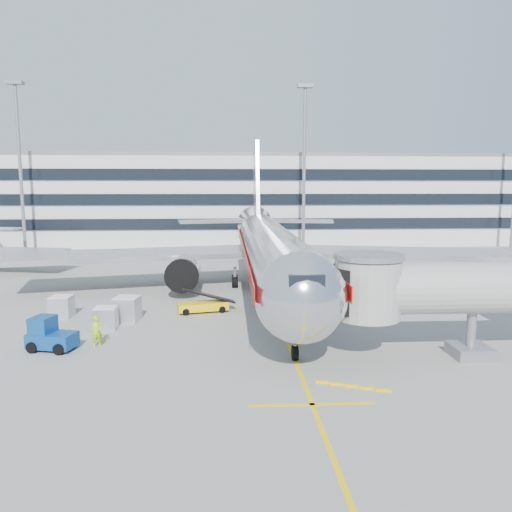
{
  "coord_description": "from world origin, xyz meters",
  "views": [
    {
      "loc": [
        -3.85,
        -35.87,
        10.07
      ],
      "look_at": [
        -1.41,
        7.6,
        4.0
      ],
      "focal_mm": 35.0,
      "sensor_mm": 36.0,
      "label": 1
    }
  ],
  "objects": [
    {
      "name": "light_mast_centre",
      "position": [
        8.0,
        42.0,
        14.88
      ],
      "size": [
        2.4,
        1.2,
        25.45
      ],
      "color": "gray",
      "rests_on": "ground"
    },
    {
      "name": "terminal",
      "position": [
        0.0,
        57.95,
        7.8
      ],
      "size": [
        150.0,
        24.25,
        15.6
      ],
      "color": "silver",
      "rests_on": "ground"
    },
    {
      "name": "ground",
      "position": [
        0.0,
        0.0,
        0.0
      ],
      "size": [
        180.0,
        180.0,
        0.0
      ],
      "primitive_type": "plane",
      "color": "gray",
      "rests_on": "ground"
    },
    {
      "name": "main_jet",
      "position": [
        0.0,
        11.72,
        4.23
      ],
      "size": [
        50.95,
        48.7,
        16.06
      ],
      "color": "silver",
      "rests_on": "ground"
    },
    {
      "name": "baggage_tug",
      "position": [
        -14.97,
        -5.28,
        0.92
      ],
      "size": [
        3.1,
        2.35,
        2.1
      ],
      "color": "navy",
      "rests_on": "ground"
    },
    {
      "name": "belt_loader",
      "position": [
        -5.95,
        3.63,
        0.57
      ],
      "size": [
        4.33,
        2.32,
        2.02
      ],
      "color": "yellow",
      "rests_on": "ground"
    },
    {
      "name": "jet_bridge",
      "position": [
        12.18,
        -8.0,
        3.87
      ],
      "size": [
        17.8,
        4.5,
        7.0
      ],
      "color": "silver",
      "rests_on": "ground"
    },
    {
      "name": "cargo_container_front",
      "position": [
        -12.59,
        -0.83,
        0.8
      ],
      "size": [
        1.54,
        1.54,
        1.59
      ],
      "color": "#B8BABF",
      "rests_on": "ground"
    },
    {
      "name": "lead_in_line",
      "position": [
        0.0,
        10.0,
        0.01
      ],
      "size": [
        0.25,
        70.0,
        0.01
      ],
      "primitive_type": "cube",
      "color": "yellow",
      "rests_on": "ground"
    },
    {
      "name": "stop_bar",
      "position": [
        0.0,
        -14.0,
        0.01
      ],
      "size": [
        6.0,
        0.25,
        0.01
      ],
      "primitive_type": "cube",
      "color": "yellow",
      "rests_on": "ground"
    },
    {
      "name": "cargo_container_left",
      "position": [
        -16.8,
        2.64,
        0.85
      ],
      "size": [
        1.65,
        1.65,
        1.68
      ],
      "color": "#B8BABF",
      "rests_on": "ground"
    },
    {
      "name": "ramp_worker",
      "position": [
        -12.16,
        -4.88,
        1.01
      ],
      "size": [
        0.88,
        0.81,
        2.01
      ],
      "primitive_type": "imported",
      "rotation": [
        0.0,
        0.0,
        0.59
      ],
      "color": "#ABDB17",
      "rests_on": "ground"
    },
    {
      "name": "cargo_container_right",
      "position": [
        -11.5,
        1.28,
        0.93
      ],
      "size": [
        1.96,
        1.96,
        1.85
      ],
      "color": "#B8BABF",
      "rests_on": "ground"
    },
    {
      "name": "light_mast_west",
      "position": [
        -35.0,
        42.0,
        14.88
      ],
      "size": [
        2.4,
        1.2,
        25.45
      ],
      "color": "gray",
      "rests_on": "ground"
    }
  ]
}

